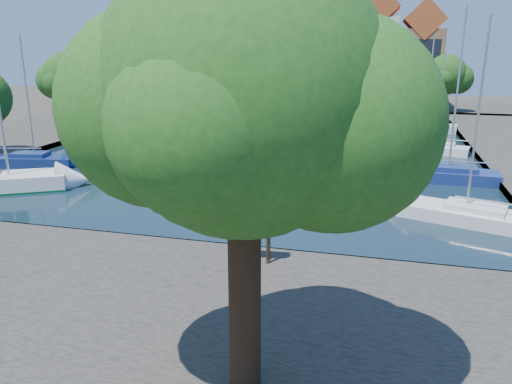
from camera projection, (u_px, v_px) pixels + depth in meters
ground at (142, 245)px, 23.19m from camera, size 160.00×160.00×0.00m
water_basin at (263, 146)px, 45.49m from camera, size 38.00×50.00×0.08m
near_quay at (45, 316)px, 16.61m from camera, size 50.00×14.00×0.50m
far_quay at (312, 105)px, 75.18m from camera, size 60.00×16.00×0.50m
left_quay at (27, 133)px, 51.34m from camera, size 14.00×52.00×0.50m
plane_tree at (248, 104)px, 10.85m from camera, size 8.32×6.40×10.62m
townhouse_west_end at (169, 55)px, 78.60m from camera, size 5.44×9.18×14.93m
townhouse_west_mid at (204, 50)px, 76.93m from camera, size 5.94×9.18×16.79m
townhouse_west_inner at (245, 56)px, 75.64m from camera, size 6.43×9.18×15.15m
townhouse_center at (287, 49)px, 73.82m from camera, size 5.44×9.18×16.93m
townhouse_east_inner at (327, 54)px, 72.58m from camera, size 5.94×9.18×15.79m
townhouse_east_mid at (373, 51)px, 70.93m from camera, size 6.43×9.18×16.65m
townhouse_east_end at (420, 59)px, 69.68m from camera, size 5.44×9.18×14.43m
far_tree_far_west at (161, 71)px, 73.84m from camera, size 7.28×5.60×7.68m
far_tree_west at (212, 73)px, 71.98m from camera, size 6.76×5.20×7.36m
far_tree_mid_west at (266, 72)px, 70.03m from camera, size 7.80×6.00×8.00m
far_tree_mid_east at (323, 74)px, 68.18m from camera, size 7.02×5.40×7.52m
far_tree_east at (383, 74)px, 66.26m from camera, size 7.54×5.80×7.84m
far_tree_far_east at (447, 76)px, 64.41m from camera, size 6.76×5.20×7.36m
side_tree_left_far at (71, 80)px, 52.87m from camera, size 7.28×5.60×7.88m
giraffe_statue at (246, 210)px, 19.72m from camera, size 3.08×0.77×4.40m
sailboat_left_b at (35, 158)px, 37.96m from camera, size 6.32×3.25×9.60m
sailboat_left_c at (130, 128)px, 51.97m from camera, size 6.66×2.65×10.69m
sailboat_left_d at (188, 118)px, 59.36m from camera, size 4.93×3.35×8.83m
sailboat_left_e at (211, 110)px, 66.77m from camera, size 4.44×2.11×8.12m
sailboat_right_a at (466, 212)px, 25.83m from camera, size 6.98×4.27×10.24m
sailboat_right_b at (448, 173)px, 33.54m from camera, size 6.49×2.46×11.18m
sailboat_right_c at (436, 147)px, 42.30m from camera, size 5.57×3.01×8.37m
sailboat_right_d at (426, 125)px, 53.16m from camera, size 6.52×3.19×9.46m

